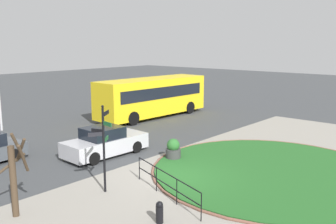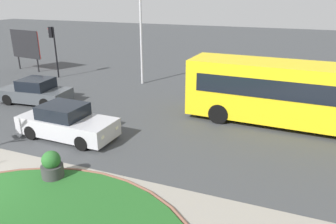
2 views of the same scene
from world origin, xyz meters
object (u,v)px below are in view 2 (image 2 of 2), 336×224
Objects in this scene: billboard_left at (25,45)px; planter_near_signpost at (52,167)px; car_far_lane at (67,123)px; lamppost_tall at (141,16)px; bus_yellow at (290,93)px; car_oncoming at (35,92)px; traffic_light_near at (53,41)px.

billboard_left reaches higher than planter_near_signpost.
car_far_lane is 10.52m from lamppost_tall.
bus_yellow is 14.20m from car_oncoming.
car_oncoming is 8.47m from lamppost_tall.
traffic_light_near is at bearing -66.48° from car_oncoming.
traffic_light_near reaches higher than car_oncoming.
lamppost_tall is at bearing 5.71° from billboard_left.
traffic_light_near is 3.55× the size of planter_near_signpost.
traffic_light_near is 7.30m from lamppost_tall.
traffic_light_near reaches higher than car_far_lane.
bus_yellow is 21.48m from billboard_left.
car_far_lane is 1.18× the size of traffic_light_near.
bus_yellow is 1.12× the size of lamppost_tall.
billboard_left is at bearing -49.18° from car_oncoming.
car_oncoming is 0.48× the size of lamppost_tall.
car_far_lane reaches higher than car_oncoming.
traffic_light_near is 4.08m from billboard_left.
bus_yellow is 2.19× the size of car_far_lane.
bus_yellow is at bearing -23.61° from lamppost_tall.
car_far_lane is 3.61m from planter_near_signpost.
planter_near_signpost is (-7.32, -8.39, -1.15)m from bus_yellow.
car_far_lane is at bearing 122.16° from traffic_light_near.
billboard_left is (-3.86, 1.11, -0.67)m from traffic_light_near.
car_far_lane is 12.11m from traffic_light_near.
car_oncoming is at bearing -36.40° from billboard_left.
car_oncoming is at bearing -122.09° from lamppost_tall.
traffic_light_near is (-17.08, 3.60, 1.15)m from bus_yellow.
lamppost_tall reaches higher than traffic_light_near.
bus_yellow is 2.58× the size of traffic_light_near.
lamppost_tall is 11.17m from billboard_left.
car_oncoming is at bearing -170.20° from bus_yellow.
car_oncoming is at bearing 109.19° from traffic_light_near.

